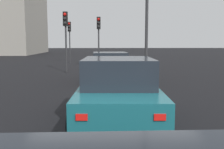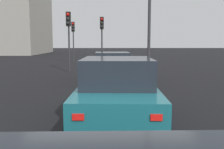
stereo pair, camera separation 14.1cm
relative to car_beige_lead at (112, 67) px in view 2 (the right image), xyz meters
The scene contains 6 objects.
car_beige_lead is the anchor object (origin of this frame).
car_teal_second 6.85m from the car_beige_lead, behind, with size 4.21×2.14×1.60m.
traffic_light_near_left 6.89m from the car_beige_lead, ahead, with size 0.32×0.29×3.82m.
traffic_light_near_right 5.07m from the car_beige_lead, 35.95° to the left, with size 0.32×0.30×3.87m.
traffic_light_far_left 12.33m from the car_beige_lead, 16.60° to the left, with size 0.32×0.29×3.84m.
building_facade_left 36.20m from the car_beige_lead, 26.87° to the left, with size 15.04×9.85×12.36m, color gray.
Camera 2 is at (-4.66, 0.02, 1.98)m, focal length 41.73 mm.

